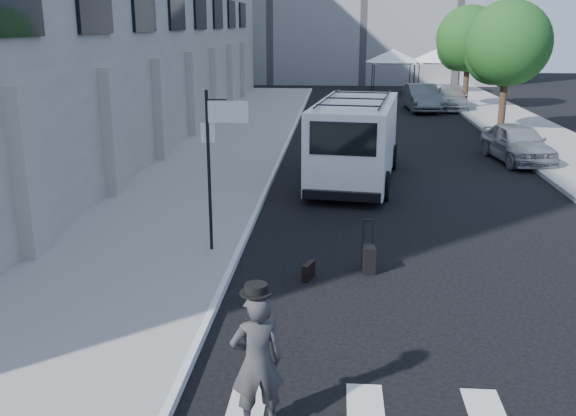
% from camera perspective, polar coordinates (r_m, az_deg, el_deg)
% --- Properties ---
extents(ground, '(120.00, 120.00, 0.00)m').
position_cam_1_polar(ground, '(11.23, 3.32, -10.23)').
color(ground, black).
rests_on(ground, ground).
extents(sidewalk_left, '(4.50, 48.00, 0.15)m').
position_cam_1_polar(sidewalk_left, '(26.89, -5.00, 5.53)').
color(sidewalk_left, gray).
rests_on(sidewalk_left, ground).
extents(sidewalk_right, '(4.00, 56.00, 0.15)m').
position_cam_1_polar(sidewalk_right, '(31.72, 20.78, 6.16)').
color(sidewalk_right, gray).
rests_on(sidewalk_right, ground).
extents(sign_pole, '(1.03, 0.07, 3.50)m').
position_cam_1_polar(sign_pole, '(13.71, -6.17, 6.24)').
color(sign_pole, black).
rests_on(sign_pole, sidewalk_left).
extents(tree_near, '(3.80, 3.83, 6.03)m').
position_cam_1_polar(tree_near, '(31.12, 18.70, 13.43)').
color(tree_near, black).
rests_on(tree_near, ground).
extents(tree_far, '(3.80, 3.83, 6.03)m').
position_cam_1_polar(tree_far, '(39.92, 15.61, 14.09)').
color(tree_far, black).
rests_on(tree_far, ground).
extents(tent_left, '(4.00, 4.00, 3.20)m').
position_cam_1_polar(tent_left, '(48.28, 9.34, 13.20)').
color(tent_left, black).
rests_on(tent_left, ground).
extents(tent_right, '(4.00, 4.00, 3.20)m').
position_cam_1_polar(tent_right, '(49.13, 13.11, 13.05)').
color(tent_right, black).
rests_on(tent_right, ground).
extents(businessman, '(0.78, 0.63, 1.85)m').
position_cam_1_polar(businessman, '(8.20, -2.76, -13.52)').
color(businessman, '#333335').
rests_on(businessman, ground).
extents(briefcase, '(0.25, 0.46, 0.34)m').
position_cam_1_polar(briefcase, '(13.00, 1.85, -5.61)').
color(briefcase, black).
rests_on(briefcase, ground).
extents(suitcase, '(0.29, 0.42, 1.09)m').
position_cam_1_polar(suitcase, '(13.40, 7.17, -4.51)').
color(suitcase, black).
rests_on(suitcase, ground).
extents(cargo_van, '(3.16, 7.24, 2.61)m').
position_cam_1_polar(cargo_van, '(20.98, 6.03, 6.03)').
color(cargo_van, white).
rests_on(cargo_van, ground).
extents(parked_car_a, '(2.22, 4.38, 1.43)m').
position_cam_1_polar(parked_car_a, '(25.38, 19.73, 5.48)').
color(parked_car_a, '#93959A').
rests_on(parked_car_a, ground).
extents(parked_car_b, '(1.91, 4.79, 1.55)m').
position_cam_1_polar(parked_car_b, '(39.04, 11.80, 9.58)').
color(parked_car_b, '#575B5F').
rests_on(parked_car_b, ground).
extents(parked_car_c, '(2.21, 4.74, 1.34)m').
position_cam_1_polar(parked_car_c, '(40.09, 14.24, 9.44)').
color(parked_car_c, '#A0A3A8').
rests_on(parked_car_c, ground).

